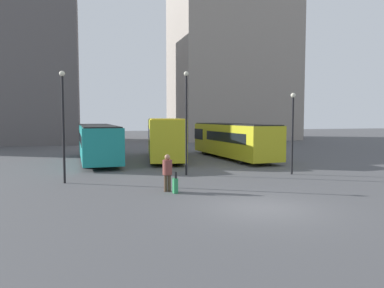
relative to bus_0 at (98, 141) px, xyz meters
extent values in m
plane|color=#4C4C4F|center=(5.37, -17.18, -1.53)|extent=(160.00, 160.00, 0.00)
cube|color=gray|center=(21.05, 25.07, 13.26)|extent=(17.39, 13.87, 29.58)
cube|color=#19847F|center=(0.00, -0.10, -0.03)|extent=(2.90, 12.13, 2.40)
cube|color=black|center=(-0.13, 4.84, 0.27)|extent=(2.67, 2.28, 0.91)
cube|color=black|center=(0.03, -1.19, 0.27)|extent=(2.81, 7.79, 0.72)
cube|color=black|center=(0.00, -0.10, 1.21)|extent=(2.69, 11.89, 0.08)
cylinder|color=black|center=(-0.10, 3.64, -0.99)|extent=(2.49, 1.15, 1.08)
cylinder|color=black|center=(0.11, -3.84, -0.99)|extent=(2.49, 1.15, 1.08)
cube|color=gold|center=(5.20, -0.38, 0.21)|extent=(4.03, 10.36, 2.92)
cube|color=black|center=(5.84, 3.71, 0.57)|extent=(2.81, 2.23, 1.11)
cube|color=black|center=(5.06, -1.28, 0.57)|extent=(3.50, 6.77, 0.88)
cube|color=yellow|center=(5.20, -0.38, 1.71)|extent=(3.80, 10.13, 0.08)
cylinder|color=black|center=(5.68, 2.72, -1.02)|extent=(2.54, 1.37, 1.01)
cylinder|color=black|center=(4.72, -3.47, -1.02)|extent=(2.54, 1.37, 1.01)
cube|color=gold|center=(10.74, -1.24, -0.01)|extent=(3.29, 11.43, 2.50)
cube|color=black|center=(10.44, 3.38, 0.31)|extent=(2.73, 2.23, 0.95)
cube|color=black|center=(10.80, -2.25, 0.31)|extent=(3.06, 7.37, 0.75)
cube|color=black|center=(10.74, -1.24, 1.29)|extent=(3.07, 11.19, 0.08)
cylinder|color=black|center=(10.51, 2.25, -1.04)|extent=(2.52, 1.14, 0.99)
cylinder|color=black|center=(10.96, -4.73, -1.04)|extent=(2.52, 1.14, 0.99)
cylinder|color=#4C3828|center=(2.54, -13.13, -1.14)|extent=(0.15, 0.15, 0.78)
cylinder|color=#4C3828|center=(2.71, -13.13, -1.14)|extent=(0.15, 0.15, 0.78)
cylinder|color=brown|center=(2.63, -13.13, -0.41)|extent=(0.44, 0.44, 0.68)
sphere|color=#9E7051|center=(2.63, -13.13, 0.05)|extent=(0.25, 0.25, 0.25)
cube|color=#28844C|center=(2.88, -13.58, -1.19)|extent=(0.19, 0.34, 0.67)
cube|color=black|center=(2.88, -13.70, -0.70)|extent=(0.10, 0.03, 0.30)
cylinder|color=black|center=(10.82, -10.14, 0.76)|extent=(0.12, 0.12, 4.58)
sphere|color=beige|center=(10.82, -10.14, 3.13)|extent=(0.28, 0.28, 0.28)
cylinder|color=black|center=(-1.99, -9.54, 1.22)|extent=(0.12, 0.12, 5.49)
sphere|color=beige|center=(-1.99, -9.54, 4.05)|extent=(0.28, 0.28, 0.28)
cylinder|color=black|center=(4.73, -8.67, 1.37)|extent=(0.12, 0.12, 5.80)
sphere|color=beige|center=(4.73, -8.67, 4.35)|extent=(0.28, 0.28, 0.28)
camera|label=1|loc=(-0.97, -29.64, 1.86)|focal=35.00mm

